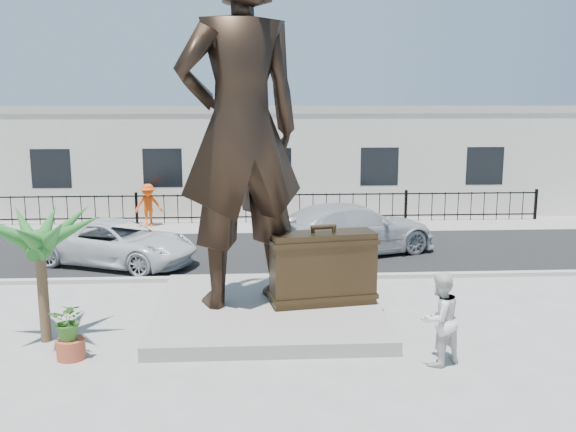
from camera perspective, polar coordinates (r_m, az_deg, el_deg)
The scene contains 16 objects.
ground at distance 13.96m, azimuth 0.48°, elevation -10.85°, with size 100.00×100.00×0.00m, color #9E9991.
street at distance 21.60m, azimuth -0.92°, elevation -3.05°, with size 40.00×7.00×0.01m, color black.
curb at distance 18.20m, azimuth -0.46°, elevation -5.49°, with size 40.00×0.25×0.12m, color #A5A399.
far_sidewalk at distance 25.50m, azimuth -1.29°, elevation -0.91°, with size 40.00×2.50×0.02m, color #9E9991.
plinth at distance 15.30m, azimuth -1.78°, elevation -8.31°, with size 5.20×5.20×0.30m, color gray.
fence at distance 26.17m, azimuth -1.36°, elevation 0.70°, with size 22.00×0.10×1.20m, color black.
building at distance 30.12m, azimuth -1.65°, elevation 5.08°, with size 28.00×7.00×4.40m, color silver.
statue at distance 14.65m, azimuth -4.25°, elevation 7.68°, with size 2.97×1.95×8.13m, color black.
suitcase at distance 15.06m, azimuth 3.12°, elevation -4.64°, with size 2.42×0.77×1.70m, color #312414.
tourist at distance 12.75m, azimuth 13.32°, elevation -8.87°, with size 0.89×0.70×1.84m, color silver.
car_white at distance 20.29m, azimuth -14.88°, elevation -2.31°, with size 2.26×4.91×1.36m, color silver.
car_silver at distance 21.06m, azimuth 5.71°, elevation -1.14°, with size 2.31×5.69×1.65m, color #ABAEB0.
worker at distance 25.90m, azimuth -12.30°, elevation 0.95°, with size 1.09×0.63×1.69m, color #F34E0C.
palm_tree at distance 14.77m, azimuth -20.66°, elevation -10.34°, with size 1.80×1.80×3.20m, color #215B21, non-canonical shape.
planter at distance 13.61m, azimuth -18.73°, elevation -11.12°, with size 0.56×0.56×0.40m, color #AA482D.
shrub at distance 13.41m, azimuth -18.88°, elevation -8.79°, with size 0.70×0.60×0.77m, color #366721.
Camera 1 is at (-0.86, -12.96, 5.12)m, focal length 40.00 mm.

